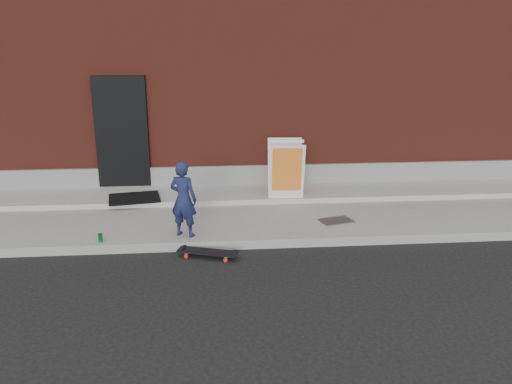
{
  "coord_description": "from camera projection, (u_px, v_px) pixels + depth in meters",
  "views": [
    {
      "loc": [
        -0.76,
        -7.26,
        3.09
      ],
      "look_at": [
        -0.06,
        0.8,
        0.7
      ],
      "focal_mm": 35.0,
      "sensor_mm": 36.0,
      "label": 1
    }
  ],
  "objects": [
    {
      "name": "utility_plate",
      "position": [
        336.0,
        221.0,
        8.67
      ],
      "size": [
        0.63,
        0.5,
        0.02
      ],
      "primitive_type": "cube",
      "rotation": [
        0.0,
        0.0,
        0.28
      ],
      "color": "#515156",
      "rests_on": "sidewalk"
    },
    {
      "name": "skateboard",
      "position": [
        208.0,
        252.0,
        7.54
      ],
      "size": [
        0.92,
        0.5,
        0.1
      ],
      "color": "red",
      "rests_on": "ground"
    },
    {
      "name": "sidewalk",
      "position": [
        256.0,
        214.0,
        9.29
      ],
      "size": [
        20.0,
        3.0,
        0.15
      ],
      "primitive_type": "cube",
      "color": "gray",
      "rests_on": "ground"
    },
    {
      "name": "ground",
      "position": [
        264.0,
        249.0,
        7.88
      ],
      "size": [
        80.0,
        80.0,
        0.0
      ],
      "primitive_type": "plane",
      "color": "black",
      "rests_on": "ground"
    },
    {
      "name": "child",
      "position": [
        183.0,
        199.0,
        7.85
      ],
      "size": [
        0.53,
        0.45,
        1.22
      ],
      "primitive_type": "imported",
      "rotation": [
        0.0,
        0.0,
        2.73
      ],
      "color": "#171D41",
      "rests_on": "sidewalk"
    },
    {
      "name": "apron",
      "position": [
        252.0,
        194.0,
        10.11
      ],
      "size": [
        20.0,
        1.2,
        0.1
      ],
      "primitive_type": "cube",
      "color": "gray",
      "rests_on": "sidewalk"
    },
    {
      "name": "building",
      "position": [
        239.0,
        67.0,
        13.85
      ],
      "size": [
        20.0,
        8.1,
        5.0
      ],
      "color": "#5E2319",
      "rests_on": "ground"
    },
    {
      "name": "doormat",
      "position": [
        134.0,
        198.0,
        9.6
      ],
      "size": [
        1.07,
        0.93,
        0.03
      ],
      "primitive_type": "cube",
      "rotation": [
        0.0,
        0.0,
        0.18
      ],
      "color": "black",
      "rests_on": "apron"
    },
    {
      "name": "pizza_sign",
      "position": [
        286.0,
        169.0,
        9.58
      ],
      "size": [
        0.73,
        0.84,
        1.12
      ],
      "color": "silver",
      "rests_on": "apron"
    },
    {
      "name": "soda_can",
      "position": [
        100.0,
        238.0,
        7.74
      ],
      "size": [
        0.1,
        0.1,
        0.13
      ],
      "primitive_type": "cylinder",
      "rotation": [
        0.0,
        0.0,
        -0.43
      ],
      "color": "#1B8740",
      "rests_on": "sidewalk"
    }
  ]
}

